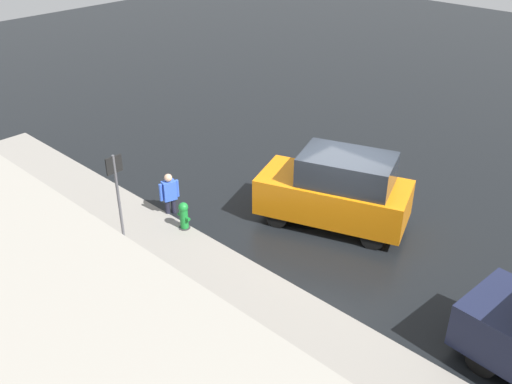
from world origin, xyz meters
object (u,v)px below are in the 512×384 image
object	(u,v)px
fire_hydrant	(184,216)
sign_post	(117,186)
moving_hatchback	(337,190)
pedestrian	(169,192)

from	to	relation	value
fire_hydrant	sign_post	size ratio (longest dim) A/B	0.33
moving_hatchback	fire_hydrant	bearing A→B (deg)	47.34
moving_hatchback	fire_hydrant	xyz separation A→B (m)	(2.71, 2.95, -0.63)
pedestrian	sign_post	distance (m)	1.89
moving_hatchback	sign_post	distance (m)	5.59
sign_post	fire_hydrant	bearing A→B (deg)	-118.77
moving_hatchback	pedestrian	world-z (taller)	moving_hatchback
fire_hydrant	sign_post	world-z (taller)	sign_post
fire_hydrant	moving_hatchback	bearing A→B (deg)	-132.66
moving_hatchback	pedestrian	bearing A→B (deg)	36.62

